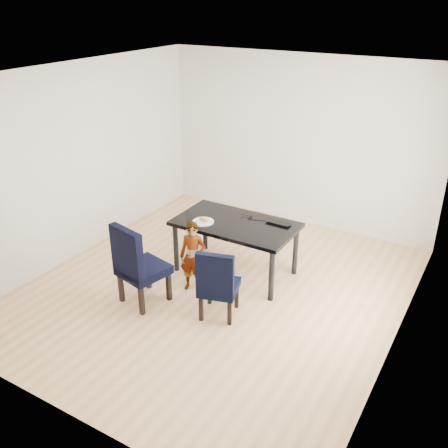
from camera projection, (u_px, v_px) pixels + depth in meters
The scene contains 14 objects.
floor at pixel (216, 289), 6.50m from camera, with size 4.50×5.00×0.01m, color tan.
ceiling at pixel (215, 75), 5.35m from camera, with size 4.50×5.00×0.01m, color white.
wall_back at pixel (298, 142), 7.88m from camera, with size 4.50×0.01×2.70m, color silver.
wall_front at pixel (52, 292), 3.97m from camera, with size 4.50×0.01×2.70m, color silver.
wall_left at pixel (78, 162), 6.96m from camera, with size 0.01×5.00×2.70m, color white.
wall_right at pixel (411, 235), 4.89m from camera, with size 0.01×5.00×2.70m, color silver.
dining_table at pixel (235, 248), 6.73m from camera, with size 1.60×0.90×0.75m, color black.
chair_left at pixel (143, 263), 6.03m from camera, with size 0.51×0.53×1.07m, color black.
chair_right at pixel (219, 281), 5.81m from camera, with size 0.43×0.45×0.90m, color black.
child at pixel (193, 257), 6.30m from camera, with size 0.35×0.23×0.95m, color #FF5B15.
plate at pixel (203, 222), 6.57m from camera, with size 0.29×0.29×0.02m, color silver.
sandwich at pixel (204, 219), 6.55m from camera, with size 0.15×0.07×0.06m, color #AB6B3D.
laptop at pixel (280, 221), 6.57m from camera, with size 0.33×0.21×0.03m, color black.
cable_tangle at pixel (246, 218), 6.69m from camera, with size 0.14×0.14×0.01m, color black.
Camera 1 is at (2.89, -4.70, 3.54)m, focal length 40.00 mm.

